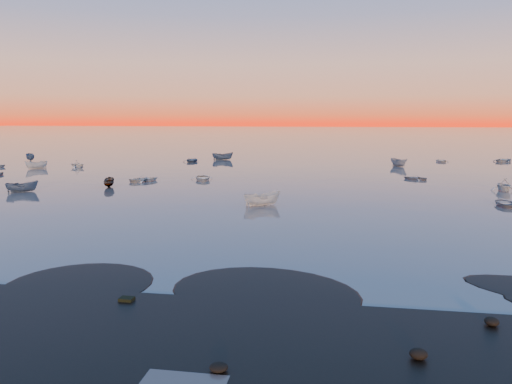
# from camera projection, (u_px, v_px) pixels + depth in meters

# --- Properties ---
(ground) EXTENTS (600.00, 600.00, 0.00)m
(ground) POSITION_uv_depth(u_px,v_px,m) (310.00, 153.00, 126.38)
(ground) COLOR #615751
(ground) RESTS_ON ground
(mud_lobes) EXTENTS (140.00, 6.00, 0.07)m
(mud_lobes) POSITION_uv_depth(u_px,v_px,m) (208.00, 284.00, 27.87)
(mud_lobes) COLOR black
(mud_lobes) RESTS_ON ground
(moored_fleet) EXTENTS (124.00, 58.00, 1.20)m
(moored_fleet) POSITION_uv_depth(u_px,v_px,m) (294.00, 174.00, 80.54)
(moored_fleet) COLOR silver
(moored_fleet) RESTS_ON ground
(boat_near_left) EXTENTS (4.81, 3.29, 1.11)m
(boat_near_left) POSITION_uv_depth(u_px,v_px,m) (203.00, 180.00, 72.86)
(boat_near_left) COLOR silver
(boat_near_left) RESTS_ON ground
(boat_near_center) EXTENTS (3.47, 4.43, 1.42)m
(boat_near_center) POSITION_uv_depth(u_px,v_px,m) (262.00, 205.00, 52.37)
(boat_near_center) COLOR silver
(boat_near_center) RESTS_ON ground
(boat_near_right) EXTENTS (3.75, 2.02, 1.26)m
(boat_near_right) POSITION_uv_depth(u_px,v_px,m) (504.00, 191.00, 62.29)
(boat_near_right) COLOR silver
(boat_near_right) RESTS_ON ground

